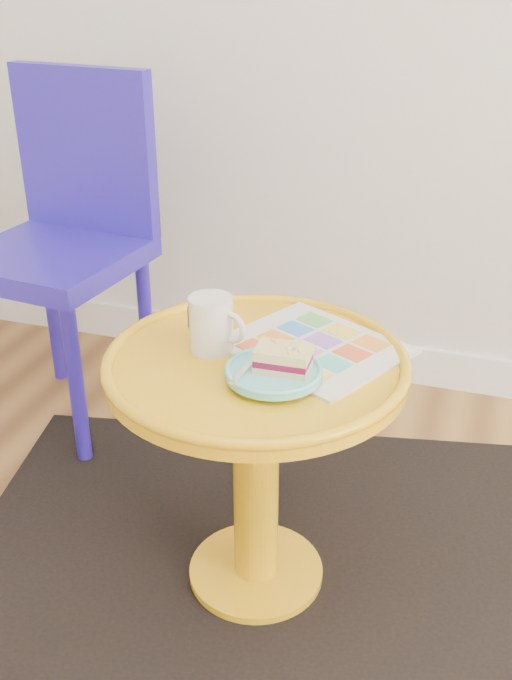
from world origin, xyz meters
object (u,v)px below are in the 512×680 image
(chair, at_px, (67,229))
(plate, at_px, (274,373))
(side_table, at_px, (256,428))
(newspaper, at_px, (313,347))
(mug, at_px, (212,323))

(chair, relative_size, plate, 5.59)
(side_table, xyz_separation_m, chair, (-0.69, 0.52, 0.16))
(chair, relative_size, newspaper, 3.06)
(chair, bearing_deg, newspaper, -22.92)
(mug, relative_size, plate, 0.69)
(chair, distance_m, mug, 0.79)
(side_table, xyz_separation_m, mug, (-0.09, 0.01, 0.21))
(plate, bearing_deg, chair, 142.05)
(chair, xyz_separation_m, plate, (0.75, -0.58, 0.01))
(side_table, distance_m, chair, 0.88)
(side_table, relative_size, chair, 0.59)
(chair, distance_m, newspaper, 0.90)
(side_table, height_order, mug, mug)
(side_table, relative_size, plate, 3.32)
(mug, distance_m, plate, 0.17)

